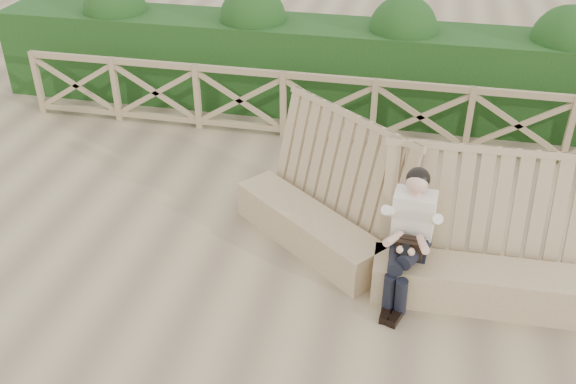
# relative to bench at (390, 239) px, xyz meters

# --- Properties ---
(ground) EXTENTS (60.00, 60.00, 0.00)m
(ground) POSITION_rel_bench_xyz_m (-1.24, -0.43, -0.40)
(ground) COLOR brown
(ground) RESTS_ON ground
(bench) EXTENTS (4.06, 1.99, 1.60)m
(bench) POSITION_rel_bench_xyz_m (0.00, 0.00, 0.00)
(bench) COLOR olive
(bench) RESTS_ON ground
(woman) EXTENTS (0.47, 0.95, 1.51)m
(woman) POSITION_rel_bench_xyz_m (0.21, -0.39, 0.40)
(woman) COLOR black
(woman) RESTS_ON ground
(guardrail) EXTENTS (10.10, 0.09, 1.10)m
(guardrail) POSITION_rel_bench_xyz_m (-1.24, 3.07, 0.15)
(guardrail) COLOR #7E6649
(guardrail) RESTS_ON ground
(hedge) EXTENTS (12.00, 1.20, 1.50)m
(hedge) POSITION_rel_bench_xyz_m (-1.24, 4.27, 0.35)
(hedge) COLOR black
(hedge) RESTS_ON ground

